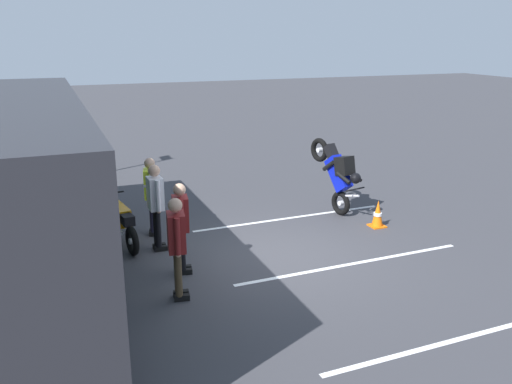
{
  "coord_description": "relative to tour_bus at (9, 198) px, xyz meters",
  "views": [
    {
      "loc": [
        -9.27,
        3.92,
        4.28
      ],
      "look_at": [
        0.85,
        0.01,
        1.1
      ],
      "focal_mm": 38.13,
      "sensor_mm": 36.0,
      "label": 1
    }
  ],
  "objects": [
    {
      "name": "traffic_cone",
      "position": [
        0.43,
        -7.57,
        -1.34
      ],
      "size": [
        0.34,
        0.34,
        0.63
      ],
      "color": "orange",
      "rests_on": "ground_plane"
    },
    {
      "name": "bay_line_c",
      "position": [
        1.69,
        -5.95,
        -1.64
      ],
      "size": [
        0.24,
        4.86,
        0.01
      ],
      "color": "white",
      "rests_on": "ground_plane"
    },
    {
      "name": "tour_bus",
      "position": [
        0.0,
        0.0,
        0.0
      ],
      "size": [
        9.11,
        2.62,
        3.25
      ],
      "color": "#26262B",
      "rests_on": "ground_plane"
    },
    {
      "name": "spectator_left",
      "position": [
        -0.41,
        -2.79,
        -0.62
      ],
      "size": [
        0.58,
        0.36,
        1.72
      ],
      "color": "black",
      "rests_on": "ground_plane"
    },
    {
      "name": "parked_motorcycle_silver",
      "position": [
        1.46,
        -1.94,
        -1.16
      ],
      "size": [
        2.04,
        0.62,
        0.99
      ],
      "color": "black",
      "rests_on": "ground_plane"
    },
    {
      "name": "spectator_centre",
      "position": [
        0.85,
        -2.59,
        -0.57
      ],
      "size": [
        0.57,
        0.32,
        1.8
      ],
      "color": "black",
      "rests_on": "ground_plane"
    },
    {
      "name": "spectator_far_left",
      "position": [
        -1.4,
        -2.49,
        -0.59
      ],
      "size": [
        0.58,
        0.35,
        1.76
      ],
      "color": "#473823",
      "rests_on": "ground_plane"
    },
    {
      "name": "bay_line_a",
      "position": [
        -4.11,
        -5.95,
        -1.64
      ],
      "size": [
        0.23,
        4.49,
        0.01
      ],
      "color": "white",
      "rests_on": "ground_plane"
    },
    {
      "name": "stunt_motorcycle",
      "position": [
        1.63,
        -7.16,
        -0.59
      ],
      "size": [
        1.86,
        0.74,
        1.89
      ],
      "color": "black",
      "rests_on": "ground_plane"
    },
    {
      "name": "spectator_right",
      "position": [
        1.77,
        -2.67,
        -0.6
      ],
      "size": [
        0.58,
        0.38,
        1.73
      ],
      "color": "black",
      "rests_on": "ground_plane"
    },
    {
      "name": "bay_line_b",
      "position": [
        -1.21,
        -5.95,
        -1.64
      ],
      "size": [
        0.24,
        4.9,
        0.01
      ],
      "color": "white",
      "rests_on": "ground_plane"
    },
    {
      "name": "ground_plane",
      "position": [
        -0.28,
        -4.64,
        -1.64
      ],
      "size": [
        80.0,
        80.0,
        0.0
      ],
      "primitive_type": "plane",
      "color": "#38383D"
    }
  ]
}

